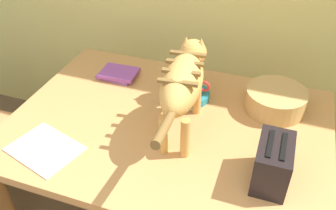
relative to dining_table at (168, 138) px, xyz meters
The scene contains 8 objects.
dining_table is the anchor object (origin of this frame).
cat 0.33m from the dining_table, ahead, with size 0.20×0.71×0.33m.
saucer_bowl 0.24m from the dining_table, 79.49° to the left, with size 0.17×0.17×0.03m, color teal.
coffee_mug 0.27m from the dining_table, 78.70° to the left, with size 0.14×0.10×0.08m.
magazine 0.53m from the dining_table, 142.23° to the right, with size 0.27×0.21×0.01m, color silver.
book_stack 0.47m from the dining_table, 143.37° to the left, with size 0.21×0.15×0.03m.
wicker_basket 0.51m from the dining_table, 31.51° to the left, with size 0.27×0.27×0.10m.
toaster 0.52m from the dining_table, 21.74° to the right, with size 0.12×0.20×0.18m.
Camera 1 is at (0.32, 0.26, 1.76)m, focal length 38.64 mm.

